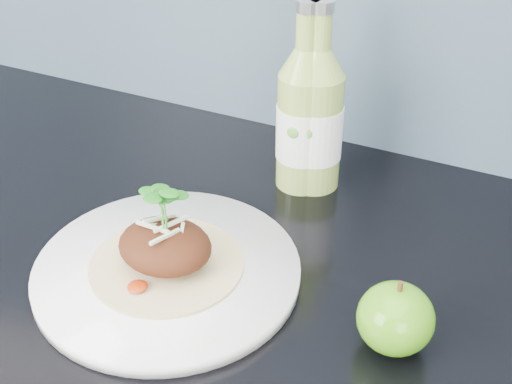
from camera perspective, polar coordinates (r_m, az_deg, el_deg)
dinner_plate at (r=0.80m, az=-7.11°, el=-6.32°), size 0.34×0.34×0.02m
pork_taco at (r=0.77m, az=-7.30°, el=-4.19°), size 0.17×0.17×0.10m
green_apple at (r=0.71m, az=11.10°, el=-9.89°), size 0.08×0.08×0.08m
cider_bottle_left at (r=0.90m, az=3.79°, el=5.81°), size 0.09×0.09×0.25m
cider_bottle_right at (r=0.90m, az=4.86°, el=5.78°), size 0.08×0.08×0.25m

